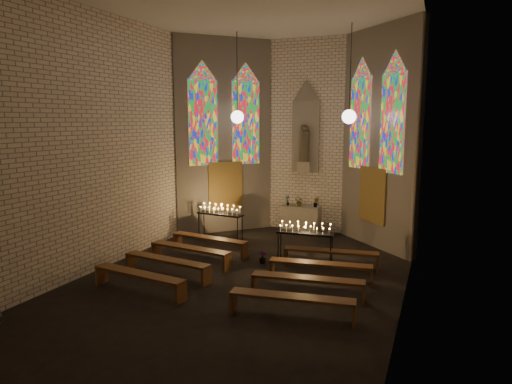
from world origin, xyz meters
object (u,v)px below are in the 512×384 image
altar (301,220)px  aisle_flower_pot (262,257)px  votive_stand_left (220,211)px  votive_stand_right (305,230)px

altar → aisle_flower_pot: bearing=-90.1°
votive_stand_left → votive_stand_right: bearing=-15.7°
altar → aisle_flower_pot: 3.84m
altar → votive_stand_left: (-2.21, -2.14, 0.54)m
votive_stand_left → votive_stand_right: 3.63m
altar → aisle_flower_pot: (-0.00, -3.83, -0.32)m
altar → votive_stand_right: bearing=-71.6°
votive_stand_left → votive_stand_right: (3.37, -1.35, -0.03)m
altar → votive_stand_right: size_ratio=0.86×
aisle_flower_pot → votive_stand_left: (-2.20, 1.69, 0.86)m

